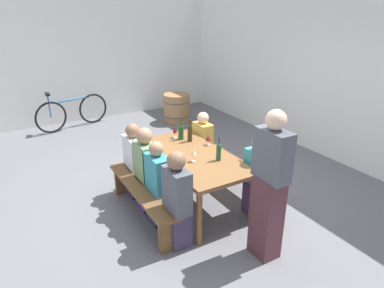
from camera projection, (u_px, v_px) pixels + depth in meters
ground_plane at (192, 202)px, 4.84m from camera, size 24.00×24.00×0.00m
back_wall at (350, 71)px, 5.66m from camera, size 14.00×0.20×3.20m
side_wall at (92, 52)px, 8.00m from camera, size 0.20×6.52×3.20m
tasting_table at (192, 160)px, 4.59m from camera, size 1.81×0.89×0.75m
bench_near at (142, 195)px, 4.36m from camera, size 1.71×0.30×0.45m
bench_far at (235, 169)px, 5.06m from camera, size 1.71×0.30×0.45m
wine_bottle_0 at (181, 132)px, 5.04m from camera, size 0.08×0.08×0.31m
wine_bottle_1 at (219, 152)px, 4.34m from camera, size 0.06×0.06×0.31m
wine_bottle_2 at (190, 133)px, 4.95m from camera, size 0.07×0.07×0.34m
wine_glass_0 at (208, 139)px, 4.83m from camera, size 0.08×0.08×0.14m
wine_glass_1 at (175, 130)px, 5.09m from camera, size 0.07×0.07×0.18m
wine_glass_2 at (193, 153)px, 4.30m from camera, size 0.08×0.08×0.17m
seated_guest_near_0 at (135, 162)px, 4.86m from camera, size 0.39×0.24×1.10m
seated_guest_near_1 at (146, 171)px, 4.51m from camera, size 0.38×0.24×1.17m
seated_guest_near_2 at (158, 186)px, 4.23m from camera, size 0.41×0.24×1.11m
seated_guest_near_3 at (177, 201)px, 3.80m from camera, size 0.38×0.24×1.18m
seated_guest_far_0 at (203, 146)px, 5.47m from camera, size 0.33×0.24×1.07m
seated_guest_far_1 at (257, 177)px, 4.39m from camera, size 0.35×0.24×1.12m
standing_host at (269, 190)px, 3.53m from camera, size 0.40×0.24×1.69m
wine_barrel at (177, 108)px, 8.12m from camera, size 0.65×0.65×0.67m
parked_bicycle_0 at (72, 112)px, 7.69m from camera, size 0.45×1.68×0.90m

